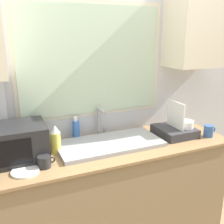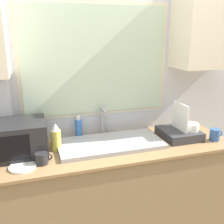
{
  "view_description": "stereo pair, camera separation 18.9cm",
  "coord_description": "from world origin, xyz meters",
  "px_view_note": "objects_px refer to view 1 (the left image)",
  "views": [
    {
      "loc": [
        -0.69,
        -1.4,
        1.73
      ],
      "look_at": [
        0.03,
        0.26,
        1.2
      ],
      "focal_mm": 42.0,
      "sensor_mm": 36.0,
      "label": 1
    },
    {
      "loc": [
        -0.52,
        -1.47,
        1.73
      ],
      "look_at": [
        0.03,
        0.26,
        1.2
      ],
      "focal_mm": 42.0,
      "sensor_mm": 36.0,
      "label": 2
    }
  ],
  "objects_px": {
    "microwave": "(11,143)",
    "spray_bottle": "(56,140)",
    "faucet": "(100,120)",
    "dish_rack": "(176,129)",
    "soap_bottle": "(76,130)",
    "mug_near_sink": "(44,162)"
  },
  "relations": [
    {
      "from": "spray_bottle",
      "to": "dish_rack",
      "type": "bearing_deg",
      "value": -3.78
    },
    {
      "from": "microwave",
      "to": "dish_rack",
      "type": "height_order",
      "value": "dish_rack"
    },
    {
      "from": "dish_rack",
      "to": "soap_bottle",
      "type": "distance_m",
      "value": 0.83
    },
    {
      "from": "spray_bottle",
      "to": "faucet",
      "type": "bearing_deg",
      "value": 22.11
    },
    {
      "from": "dish_rack",
      "to": "soap_bottle",
      "type": "relative_size",
      "value": 1.61
    },
    {
      "from": "microwave",
      "to": "soap_bottle",
      "type": "distance_m",
      "value": 0.52
    },
    {
      "from": "soap_bottle",
      "to": "microwave",
      "type": "bearing_deg",
      "value": -161.04
    },
    {
      "from": "dish_rack",
      "to": "soap_bottle",
      "type": "bearing_deg",
      "value": 163.33
    },
    {
      "from": "dish_rack",
      "to": "faucet",
      "type": "bearing_deg",
      "value": 158.72
    },
    {
      "from": "dish_rack",
      "to": "soap_bottle",
      "type": "xyz_separation_m",
      "value": [
        -0.8,
        0.24,
        0.03
      ]
    },
    {
      "from": "faucet",
      "to": "microwave",
      "type": "distance_m",
      "value": 0.72
    },
    {
      "from": "faucet",
      "to": "dish_rack",
      "type": "distance_m",
      "value": 0.64
    },
    {
      "from": "dish_rack",
      "to": "mug_near_sink",
      "type": "xyz_separation_m",
      "value": [
        -1.11,
        -0.13,
        -0.01
      ]
    },
    {
      "from": "dish_rack",
      "to": "mug_near_sink",
      "type": "bearing_deg",
      "value": -173.46
    },
    {
      "from": "spray_bottle",
      "to": "microwave",
      "type": "bearing_deg",
      "value": 179.32
    },
    {
      "from": "spray_bottle",
      "to": "soap_bottle",
      "type": "distance_m",
      "value": 0.26
    },
    {
      "from": "microwave",
      "to": "dish_rack",
      "type": "xyz_separation_m",
      "value": [
        1.29,
        -0.07,
        -0.07
      ]
    },
    {
      "from": "faucet",
      "to": "spray_bottle",
      "type": "xyz_separation_m",
      "value": [
        -0.41,
        -0.16,
        -0.04
      ]
    },
    {
      "from": "spray_bottle",
      "to": "soap_bottle",
      "type": "xyz_separation_m",
      "value": [
        0.2,
        0.17,
        -0.01
      ]
    },
    {
      "from": "microwave",
      "to": "spray_bottle",
      "type": "relative_size",
      "value": 2.23
    },
    {
      "from": "faucet",
      "to": "mug_near_sink",
      "type": "relative_size",
      "value": 2.2
    },
    {
      "from": "faucet",
      "to": "soap_bottle",
      "type": "xyz_separation_m",
      "value": [
        -0.21,
        0.01,
        -0.06
      ]
    }
  ]
}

